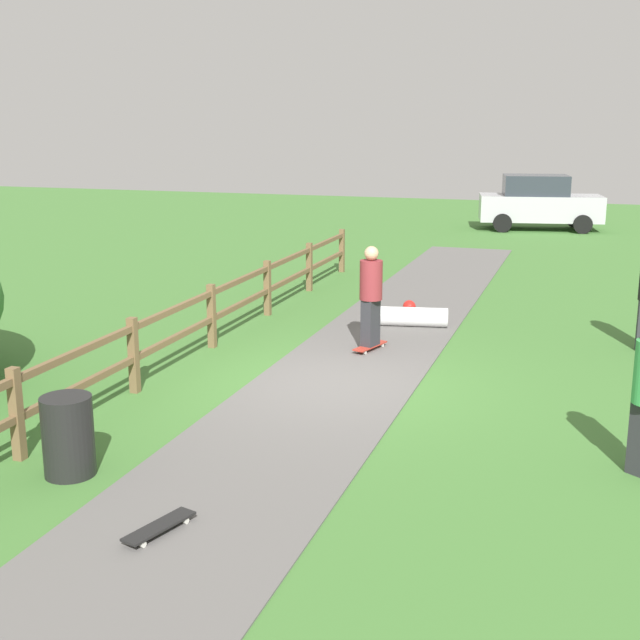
# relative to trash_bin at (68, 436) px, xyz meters

# --- Properties ---
(ground_plane) EXTENTS (60.00, 60.00, 0.00)m
(ground_plane) POSITION_rel_trash_bin_xyz_m (1.80, 4.04, -0.45)
(ground_plane) COLOR #427533
(asphalt_path) EXTENTS (2.40, 28.00, 0.02)m
(asphalt_path) POSITION_rel_trash_bin_xyz_m (1.80, 4.04, -0.44)
(asphalt_path) COLOR #605E5B
(asphalt_path) RESTS_ON ground_plane
(wooden_fence) EXTENTS (0.12, 18.12, 1.10)m
(wooden_fence) POSITION_rel_trash_bin_xyz_m (-0.80, 4.04, 0.22)
(wooden_fence) COLOR brown
(wooden_fence) RESTS_ON ground_plane
(trash_bin) EXTENTS (0.56, 0.56, 0.90)m
(trash_bin) POSITION_rel_trash_bin_xyz_m (0.00, 0.00, 0.00)
(trash_bin) COLOR black
(trash_bin) RESTS_ON ground_plane
(skater_riding) EXTENTS (0.47, 0.82, 1.77)m
(skater_riding) POSITION_rel_trash_bin_xyz_m (1.84, 5.93, 0.55)
(skater_riding) COLOR #B23326
(skater_riding) RESTS_ON asphalt_path
(skater_fallen) EXTENTS (1.53, 1.29, 0.36)m
(skater_fallen) POSITION_rel_trash_bin_xyz_m (2.06, 7.87, -0.25)
(skater_fallen) COLOR white
(skater_fallen) RESTS_ON asphalt_path
(skateboard_loose) EXTENTS (0.42, 0.82, 0.08)m
(skateboard_loose) POSITION_rel_trash_bin_xyz_m (1.61, -0.93, -0.36)
(skateboard_loose) COLOR black
(skateboard_loose) RESTS_ON asphalt_path
(parked_car_silver) EXTENTS (4.44, 2.56, 1.92)m
(parked_car_silver) POSITION_rel_trash_bin_xyz_m (3.37, 23.35, 0.51)
(parked_car_silver) COLOR #B7B7BC
(parked_car_silver) RESTS_ON ground_plane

